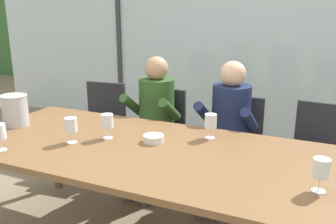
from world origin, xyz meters
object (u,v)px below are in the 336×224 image
at_px(chair_left_of_center, 160,129).
at_px(person_navy_polo, 227,125).
at_px(dining_table, 146,156).
at_px(tasting_bowl, 154,139).
at_px(wine_glass_near_bucket, 107,122).
at_px(ice_bucket_primary, 15,110).
at_px(person_olive_shirt, 153,115).
at_px(chair_near_curtain, 102,120).
at_px(wine_glass_by_left_taster, 71,126).
at_px(chair_center, 236,141).
at_px(chair_right_of_center, 318,151).
at_px(wine_glass_spare_empty, 211,121).
at_px(wine_glass_by_right_taster, 321,169).

relative_size(chair_left_of_center, person_navy_polo, 0.74).
relative_size(dining_table, tasting_bowl, 18.20).
relative_size(dining_table, wine_glass_near_bucket, 14.75).
xyz_separation_m(dining_table, wine_glass_near_bucket, (-0.33, 0.05, 0.18)).
height_order(ice_bucket_primary, wine_glass_near_bucket, ice_bucket_primary).
bearing_deg(person_olive_shirt, chair_near_curtain, 168.70).
xyz_separation_m(chair_near_curtain, wine_glass_near_bucket, (0.69, -0.93, 0.34)).
height_order(wine_glass_by_left_taster, wine_glass_near_bucket, same).
distance_m(person_navy_polo, tasting_bowl, 0.79).
bearing_deg(chair_center, chair_right_of_center, 0.87).
relative_size(chair_left_of_center, chair_right_of_center, 1.00).
bearing_deg(chair_center, wine_glass_spare_empty, -97.69).
height_order(person_navy_polo, ice_bucket_primary, person_navy_polo).
bearing_deg(wine_glass_by_right_taster, chair_near_curtain, 150.88).
relative_size(chair_right_of_center, wine_glass_by_left_taster, 5.17).
relative_size(tasting_bowl, wine_glass_by_left_taster, 0.81).
height_order(dining_table, ice_bucket_primary, ice_bucket_primary).
relative_size(chair_left_of_center, chair_center, 1.00).
bearing_deg(person_olive_shirt, wine_glass_by_right_taster, -33.47).
bearing_deg(chair_right_of_center, ice_bucket_primary, -150.35).
relative_size(dining_table, wine_glass_spare_empty, 14.75).
distance_m(dining_table, wine_glass_by_left_taster, 0.54).
distance_m(chair_near_curtain, person_olive_shirt, 0.69).
relative_size(tasting_bowl, wine_glass_near_bucket, 0.81).
height_order(chair_left_of_center, tasting_bowl, chair_left_of_center).
bearing_deg(dining_table, tasting_bowl, 88.39).
relative_size(chair_near_curtain, person_navy_polo, 0.74).
bearing_deg(tasting_bowl, wine_glass_by_left_taster, -155.17).
bearing_deg(person_navy_polo, wine_glass_near_bucket, -125.80).
bearing_deg(wine_glass_spare_empty, person_olive_shirt, 144.80).
bearing_deg(wine_glass_near_bucket, person_navy_polo, 50.33).
bearing_deg(chair_near_curtain, tasting_bowl, -45.67).
height_order(chair_right_of_center, wine_glass_by_right_taster, wine_glass_by_right_taster).
relative_size(ice_bucket_primary, wine_glass_by_left_taster, 1.38).
bearing_deg(person_olive_shirt, wine_glass_spare_empty, -33.43).
height_order(tasting_bowl, wine_glass_by_right_taster, wine_glass_by_right_taster).
xyz_separation_m(chair_near_curtain, chair_right_of_center, (2.04, 0.01, 0.00)).
xyz_separation_m(wine_glass_near_bucket, wine_glass_by_right_taster, (1.37, -0.22, 0.00)).
xyz_separation_m(ice_bucket_primary, wine_glass_spare_empty, (1.46, 0.33, -0.00)).
xyz_separation_m(chair_right_of_center, person_olive_shirt, (-1.39, -0.17, 0.17)).
bearing_deg(person_olive_shirt, wine_glass_near_bucket, -85.37).
xyz_separation_m(dining_table, chair_left_of_center, (-0.36, 0.97, -0.16)).
bearing_deg(chair_right_of_center, wine_glass_spare_empty, -131.95).
bearing_deg(wine_glass_by_left_taster, tasting_bowl, 24.83).
relative_size(person_olive_shirt, wine_glass_by_right_taster, 7.01).
height_order(chair_left_of_center, wine_glass_near_bucket, wine_glass_near_bucket).
bearing_deg(ice_bucket_primary, chair_center, 31.89).
bearing_deg(tasting_bowl, dining_table, -91.61).
relative_size(wine_glass_near_bucket, wine_glass_spare_empty, 1.00).
bearing_deg(wine_glass_spare_empty, chair_right_of_center, 42.92).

